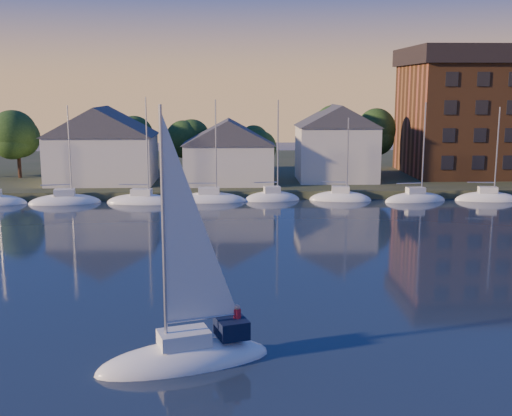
{
  "coord_description": "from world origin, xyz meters",
  "views": [
    {
      "loc": [
        -5.5,
        -23.81,
        12.95
      ],
      "look_at": [
        -3.82,
        22.0,
        4.33
      ],
      "focal_mm": 45.0,
      "sensor_mm": 36.0,
      "label": 1
    }
  ],
  "objects_px": {
    "clubhouse_west": "(102,144)",
    "clubhouse_centre": "(229,151)",
    "hero_sailboat": "(187,352)",
    "clubhouse_east": "(337,142)"
  },
  "relations": [
    {
      "from": "clubhouse_centre",
      "to": "hero_sailboat",
      "type": "xyz_separation_m",
      "value": [
        -1.73,
        -51.99,
        -4.57
      ]
    },
    {
      "from": "clubhouse_centre",
      "to": "clubhouse_east",
      "type": "xyz_separation_m",
      "value": [
        14.0,
        2.0,
        0.87
      ]
    },
    {
      "from": "clubhouse_centre",
      "to": "hero_sailboat",
      "type": "relative_size",
      "value": 0.87
    },
    {
      "from": "clubhouse_west",
      "to": "clubhouse_centre",
      "type": "relative_size",
      "value": 1.18
    },
    {
      "from": "clubhouse_west",
      "to": "clubhouse_east",
      "type": "height_order",
      "value": "clubhouse_east"
    },
    {
      "from": "clubhouse_centre",
      "to": "hero_sailboat",
      "type": "bearing_deg",
      "value": -91.9
    },
    {
      "from": "clubhouse_east",
      "to": "hero_sailboat",
      "type": "bearing_deg",
      "value": -106.24
    },
    {
      "from": "clubhouse_centre",
      "to": "hero_sailboat",
      "type": "height_order",
      "value": "hero_sailboat"
    },
    {
      "from": "hero_sailboat",
      "to": "clubhouse_east",
      "type": "bearing_deg",
      "value": -124.41
    },
    {
      "from": "clubhouse_west",
      "to": "clubhouse_east",
      "type": "distance_m",
      "value": 30.02
    }
  ]
}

